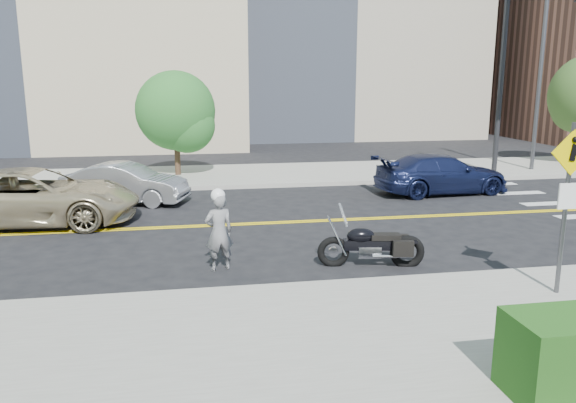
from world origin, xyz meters
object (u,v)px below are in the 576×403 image
(motorcycle, at_px, (372,236))
(suv, at_px, (35,197))
(motorcyclist, at_px, (219,230))
(pedestrian_sign, at_px, (567,192))
(parked_car_silver, at_px, (126,184))
(parked_car_blue, at_px, (442,174))

(motorcycle, bearing_deg, suv, 157.72)
(motorcyclist, height_order, suv, motorcyclist)
(motorcycle, distance_m, suv, 9.27)
(motorcyclist, xyz_separation_m, motorcycle, (3.15, -0.30, -0.19))
(pedestrian_sign, bearing_deg, parked_car_silver, 131.08)
(motorcyclist, distance_m, motorcycle, 3.18)
(suv, bearing_deg, motorcycle, -118.46)
(parked_car_blue, bearing_deg, suv, 94.20)
(motorcycle, distance_m, parked_car_silver, 9.20)
(parked_car_blue, bearing_deg, parked_car_silver, 83.73)
(pedestrian_sign, height_order, parked_car_blue, pedestrian_sign)
(pedestrian_sign, distance_m, suv, 12.85)
(motorcycle, relative_size, parked_car_blue, 0.47)
(motorcycle, bearing_deg, parked_car_blue, 65.37)
(pedestrian_sign, xyz_separation_m, parked_car_blue, (2.14, 9.37, -1.29))
(motorcyclist, xyz_separation_m, parked_car_blue, (7.95, 6.68, -0.18))
(suv, xyz_separation_m, parked_car_blue, (12.64, 2.06, -0.09))
(motorcycle, xyz_separation_m, suv, (-7.85, 4.92, 0.10))
(motorcyclist, relative_size, parked_car_blue, 0.37)
(motorcycle, distance_m, parked_car_blue, 8.47)
(pedestrian_sign, xyz_separation_m, motorcycle, (-2.65, 2.39, -1.30))
(pedestrian_sign, relative_size, motorcycle, 1.39)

